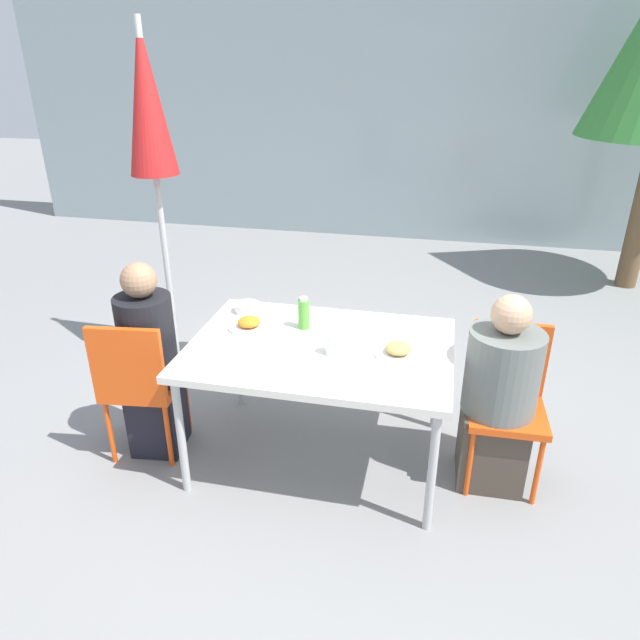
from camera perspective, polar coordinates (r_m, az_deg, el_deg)
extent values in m
plane|color=gray|center=(3.46, 0.00, -13.36)|extent=(24.00, 24.00, 0.00)
cube|color=#89999E|center=(7.35, 8.35, 19.67)|extent=(10.00, 0.20, 3.00)
cube|color=silver|center=(3.07, 0.00, -2.88)|extent=(1.40, 1.00, 0.04)
cylinder|color=#B7B7B7|center=(3.10, -13.72, -11.28)|extent=(0.04, 0.04, 0.69)
cylinder|color=#B7B7B7|center=(2.85, 11.13, -14.72)|extent=(0.04, 0.04, 0.69)
cylinder|color=#B7B7B7|center=(3.78, -8.12, -3.75)|extent=(0.04, 0.04, 0.69)
cylinder|color=#B7B7B7|center=(3.57, 11.72, -5.85)|extent=(0.04, 0.04, 0.69)
cube|color=#E54C14|center=(3.44, -17.08, -6.12)|extent=(0.45, 0.45, 0.04)
cube|color=#E54C14|center=(3.19, -18.77, -4.22)|extent=(0.40, 0.08, 0.42)
cylinder|color=#E54C14|center=(3.75, -18.14, -7.56)|extent=(0.03, 0.03, 0.41)
cylinder|color=#E54C14|center=(3.63, -13.16, -8.02)|extent=(0.03, 0.03, 0.41)
cylinder|color=#E54C14|center=(3.50, -20.25, -10.47)|extent=(0.03, 0.03, 0.41)
cylinder|color=#E54C14|center=(3.37, -14.92, -11.11)|extent=(0.03, 0.03, 0.41)
cube|color=black|center=(3.53, -15.90, -9.05)|extent=(0.31, 0.31, 0.45)
cylinder|color=black|center=(3.29, -16.88, -1.98)|extent=(0.31, 0.31, 0.52)
sphere|color=#9E7556|center=(3.15, -17.68, 3.82)|extent=(0.19, 0.19, 0.19)
cube|color=#E54C14|center=(3.20, 18.12, -8.81)|extent=(0.41, 0.41, 0.04)
cube|color=#E54C14|center=(3.24, 18.36, -3.64)|extent=(0.40, 0.04, 0.42)
cylinder|color=#E54C14|center=(3.22, 20.94, -13.99)|extent=(0.03, 0.03, 0.41)
cylinder|color=#E54C14|center=(3.17, 14.73, -13.70)|extent=(0.03, 0.03, 0.41)
cylinder|color=#E54C14|center=(3.49, 20.16, -10.54)|extent=(0.03, 0.03, 0.41)
cylinder|color=#E54C14|center=(3.45, 14.52, -10.21)|extent=(0.03, 0.03, 0.41)
cube|color=#473D33|center=(3.31, 16.77, -11.73)|extent=(0.35, 0.35, 0.45)
cylinder|color=slate|center=(3.07, 17.79, -4.95)|extent=(0.38, 0.38, 0.45)
sphere|color=tan|center=(2.93, 18.60, 0.54)|extent=(0.20, 0.20, 0.20)
cylinder|color=#333333|center=(4.58, -14.07, -3.42)|extent=(0.36, 0.36, 0.05)
cylinder|color=#BCBCBC|center=(4.17, -15.73, 10.77)|extent=(0.04, 0.04, 2.37)
cone|color=red|center=(4.07, -16.94, 20.42)|extent=(0.32, 0.32, 0.96)
cylinder|color=white|center=(2.98, 7.79, -3.40)|extent=(0.24, 0.24, 0.01)
ellipsoid|color=tan|center=(2.97, 7.83, -2.83)|extent=(0.13, 0.13, 0.05)
cylinder|color=white|center=(3.27, -7.07, -0.70)|extent=(0.24, 0.24, 0.01)
ellipsoid|color=orange|center=(3.26, -7.10, -0.18)|extent=(0.13, 0.13, 0.05)
cylinder|color=#51A338|center=(3.22, -1.64, 0.58)|extent=(0.06, 0.06, 0.17)
cylinder|color=white|center=(3.18, -1.66, 2.12)|extent=(0.05, 0.05, 0.02)
cylinder|color=white|center=(2.95, 1.36, -2.46)|extent=(0.08, 0.08, 0.11)
cylinder|color=white|center=(3.48, -7.29, 1.24)|extent=(0.15, 0.15, 0.05)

